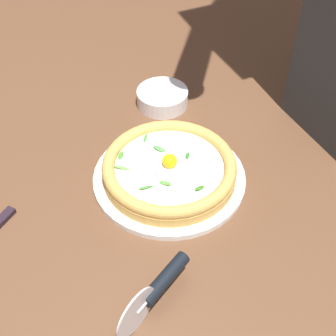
% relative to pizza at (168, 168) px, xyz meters
% --- Properties ---
extents(ground_plane, '(2.40, 2.40, 0.03)m').
position_rel_pizza_xyz_m(ground_plane, '(-0.02, 0.00, -0.05)').
color(ground_plane, brown).
rests_on(ground_plane, ground).
extents(pizza_plate, '(0.29, 0.29, 0.01)m').
position_rel_pizza_xyz_m(pizza_plate, '(-0.00, 0.00, -0.03)').
color(pizza_plate, white).
rests_on(pizza_plate, ground).
extents(pizza, '(0.25, 0.25, 0.05)m').
position_rel_pizza_xyz_m(pizza, '(0.00, 0.00, 0.00)').
color(pizza, gold).
rests_on(pizza, pizza_plate).
extents(side_bowl, '(0.12, 0.12, 0.04)m').
position_rel_pizza_xyz_m(side_bowl, '(-0.23, 0.05, -0.01)').
color(side_bowl, white).
rests_on(side_bowl, ground).
extents(pizza_cutter, '(0.11, 0.13, 0.08)m').
position_rel_pizza_xyz_m(pizza_cutter, '(0.24, -0.08, 0.01)').
color(pizza_cutter, silver).
rests_on(pizza_cutter, ground).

